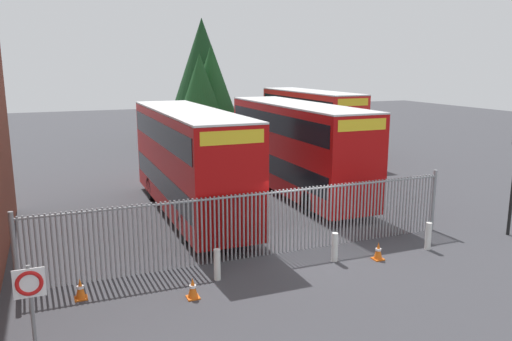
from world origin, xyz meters
name	(u,v)px	position (x,y,z in m)	size (l,w,h in m)	color
ground_plane	(225,195)	(0.00, 8.00, 0.00)	(100.00, 100.00, 0.00)	#3D3D42
palisade_fence	(258,222)	(-1.56, 0.00, 1.18)	(14.58, 0.14, 2.35)	gray
double_decker_bus_near_gate	(297,145)	(3.28, 6.82, 2.42)	(2.54, 10.81, 4.42)	#B70C0C
double_decker_bus_behind_fence_left	(190,158)	(-2.36, 5.54, 2.42)	(2.54, 10.81, 4.42)	#B70C0C
double_decker_bus_behind_fence_right	(310,119)	(9.30, 16.79, 2.42)	(2.54, 10.81, 4.42)	red
bollard_near_left	(217,265)	(-3.38, -1.27, 0.47)	(0.20, 0.20, 0.95)	silver
bollard_center_front	(335,247)	(0.57, -1.32, 0.47)	(0.20, 0.20, 0.95)	silver
bollard_near_right	(428,236)	(4.09, -1.60, 0.47)	(0.20, 0.20, 0.95)	silver
traffic_cone_by_gate	(193,288)	(-4.36, -2.17, 0.29)	(0.34, 0.34, 0.59)	orange
traffic_cone_mid_forecourt	(378,251)	(1.96, -1.74, 0.29)	(0.34, 0.34, 0.59)	orange
traffic_cone_near_kerb	(80,289)	(-7.19, -1.06, 0.29)	(0.34, 0.34, 0.59)	orange
speed_limit_sign_post	(31,296)	(-8.21, -4.40, 1.78)	(0.60, 0.14, 2.40)	slate
tree_tall_back	(200,88)	(3.04, 22.67, 4.49)	(3.54, 3.54, 7.03)	#4C3823
tree_short_side	(202,62)	(4.25, 26.09, 6.36)	(4.94, 4.94, 9.90)	#4C3823
tree_mid_row	(212,81)	(4.29, 23.72, 4.94)	(3.91, 3.91, 7.75)	#4C3823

